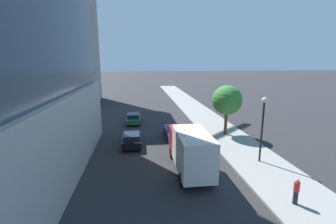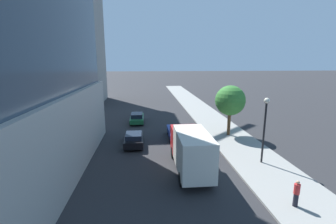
{
  "view_description": "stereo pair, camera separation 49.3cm",
  "coord_description": "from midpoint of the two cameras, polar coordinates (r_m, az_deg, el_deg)",
  "views": [
    {
      "loc": [
        -1.37,
        1.19,
        8.45
      ],
      "look_at": [
        0.64,
        16.9,
        4.99
      ],
      "focal_mm": 25.07,
      "sensor_mm": 36.0,
      "label": 1
    },
    {
      "loc": [
        -0.88,
        1.13,
        8.45
      ],
      "look_at": [
        0.64,
        16.9,
        4.99
      ],
      "focal_mm": 25.07,
      "sensor_mm": 36.0,
      "label": 2
    }
  ],
  "objects": [
    {
      "name": "sidewalk",
      "position": [
        22.75,
        18.61,
        -9.95
      ],
      "size": [
        4.98,
        120.0,
        0.15
      ],
      "primitive_type": "cube",
      "color": "gray",
      "rests_on": "ground"
    },
    {
      "name": "construction_building",
      "position": [
        51.71,
        -25.44,
        19.25
      ],
      "size": [
        20.0,
        14.51,
        35.84
      ],
      "color": "gray",
      "rests_on": "ground"
    },
    {
      "name": "street_lamp",
      "position": [
        20.52,
        21.43,
        -1.78
      ],
      "size": [
        0.44,
        0.44,
        5.45
      ],
      "color": "black",
      "rests_on": "sidewalk"
    },
    {
      "name": "street_tree",
      "position": [
        27.08,
        13.63,
        2.77
      ],
      "size": [
        3.34,
        3.34,
        5.66
      ],
      "color": "brown",
      "rests_on": "sidewalk"
    },
    {
      "name": "car_blue",
      "position": [
        26.07,
        0.95,
        -4.89
      ],
      "size": [
        1.79,
        4.39,
        1.49
      ],
      "color": "#233D9E",
      "rests_on": "ground"
    },
    {
      "name": "car_green",
      "position": [
        32.77,
        -8.86,
        -1.46
      ],
      "size": [
        1.83,
        4.48,
        1.43
      ],
      "color": "#1E6638",
      "rests_on": "ground"
    },
    {
      "name": "car_black",
      "position": [
        24.21,
        -9.36,
        -6.5
      ],
      "size": [
        1.85,
        4.34,
        1.41
      ],
      "color": "black",
      "rests_on": "ground"
    },
    {
      "name": "box_truck",
      "position": [
        18.25,
        4.6,
        -8.82
      ],
      "size": [
        2.32,
        7.16,
        3.37
      ],
      "color": "#B21E1E",
      "rests_on": "ground"
    },
    {
      "name": "pedestrian_red_shirt",
      "position": [
        16.25,
        27.92,
        -16.63
      ],
      "size": [
        0.34,
        0.34,
        1.61
      ],
      "color": "black",
      "rests_on": "sidewalk"
    }
  ]
}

